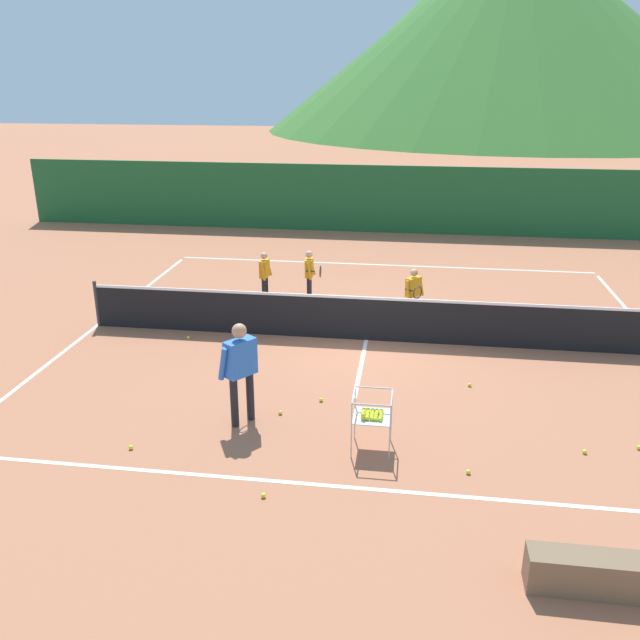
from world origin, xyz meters
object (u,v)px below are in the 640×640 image
at_px(tennis_ball_0, 263,495).
at_px(tennis_ball_1, 585,452).
at_px(tennis_ball_8, 470,385).
at_px(instructor, 241,364).
at_px(tennis_ball_4, 321,400).
at_px(tennis_ball_2, 188,337).
at_px(tennis_ball_3, 468,472).
at_px(student_0, 265,272).
at_px(student_2, 413,290).
at_px(tennis_ball_5, 280,413).
at_px(tennis_net, 367,318).
at_px(tennis_ball_6, 639,447).
at_px(courtside_bench, 597,574).
at_px(tennis_ball_7, 131,447).
at_px(ball_cart, 372,415).
at_px(student_1, 310,271).

bearing_deg(tennis_ball_0, tennis_ball_1, 21.17).
distance_m(tennis_ball_0, tennis_ball_8, 4.84).
bearing_deg(instructor, tennis_ball_4, 37.20).
distance_m(tennis_ball_2, tennis_ball_3, 7.10).
bearing_deg(tennis_ball_0, student_0, 102.34).
xyz_separation_m(student_2, tennis_ball_5, (-2.12, -4.74, -0.72)).
bearing_deg(tennis_ball_0, tennis_net, 80.78).
distance_m(tennis_ball_6, courtside_bench, 3.45).
bearing_deg(student_2, tennis_ball_1, -63.55).
relative_size(student_0, tennis_ball_7, 18.16).
xyz_separation_m(instructor, courtside_bench, (4.76, -3.13, -0.80)).
distance_m(student_2, tennis_ball_1, 5.95).
relative_size(tennis_ball_5, tennis_ball_8, 1.00).
xyz_separation_m(tennis_ball_2, tennis_ball_5, (2.62, -3.02, 0.00)).
xyz_separation_m(instructor, student_0, (-0.99, 6.11, -0.29)).
xyz_separation_m(tennis_ball_2, courtside_bench, (6.82, -6.48, 0.20)).
bearing_deg(tennis_ball_5, tennis_ball_1, -6.61).
bearing_deg(ball_cart, tennis_ball_2, 137.17).
bearing_deg(student_0, tennis_ball_4, -67.67).
bearing_deg(tennis_net, tennis_ball_1, -48.47).
distance_m(student_2, courtside_bench, 8.47).
relative_size(tennis_ball_0, tennis_ball_4, 1.00).
xyz_separation_m(tennis_ball_2, tennis_ball_8, (5.82, -1.50, 0.00)).
height_order(instructor, tennis_ball_0, instructor).
bearing_deg(tennis_ball_8, student_2, 108.56).
bearing_deg(student_2, student_1, 155.45).
height_order(ball_cart, tennis_ball_6, ball_cart).
relative_size(ball_cart, tennis_ball_0, 13.22).
bearing_deg(tennis_ball_2, tennis_ball_3, -37.88).
distance_m(tennis_ball_0, tennis_ball_2, 6.03).
relative_size(student_2, courtside_bench, 0.84).
bearing_deg(tennis_ball_2, student_1, 52.80).
relative_size(instructor, tennis_ball_6, 25.27).
xyz_separation_m(tennis_net, tennis_ball_4, (-0.56, -2.94, -0.47)).
height_order(tennis_ball_2, tennis_ball_7, same).
height_order(student_2, tennis_ball_5, student_2).
bearing_deg(tennis_ball_4, tennis_ball_5, -137.79).
bearing_deg(tennis_ball_2, instructor, -58.32).
bearing_deg(tennis_ball_3, student_2, 98.13).
height_order(ball_cart, tennis_ball_7, ball_cart).
bearing_deg(tennis_ball_1, tennis_ball_2, 154.17).
relative_size(tennis_ball_0, tennis_ball_8, 1.00).
relative_size(tennis_net, tennis_ball_3, 178.52).
bearing_deg(instructor, tennis_ball_5, 30.78).
relative_size(tennis_ball_1, tennis_ball_6, 1.00).
distance_m(ball_cart, tennis_ball_4, 1.80).
bearing_deg(tennis_ball_1, tennis_ball_3, -155.74).
bearing_deg(tennis_ball_4, tennis_net, 79.19).
xyz_separation_m(student_0, tennis_ball_6, (7.13, -6.09, -0.71)).
height_order(tennis_ball_2, courtside_bench, courtside_bench).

